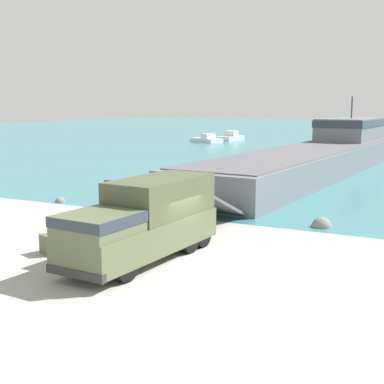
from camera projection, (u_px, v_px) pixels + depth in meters
ground_plane at (180, 255)px, 23.06m from camera, size 240.00×240.00×0.00m
landing_craft at (319, 153)px, 50.82m from camera, size 10.15×45.12×7.18m
military_truck at (144, 220)px, 22.17m from camera, size 3.20×8.33×3.31m
soldier_on_ramp at (110, 220)px, 24.92m from camera, size 0.49×0.47×1.83m
moored_boat_a at (207, 139)px, 88.24m from camera, size 5.88×4.56×1.45m
moored_boat_b at (231, 137)px, 92.17m from camera, size 3.22×5.90×1.69m
mooring_bollard at (103, 206)px, 31.77m from camera, size 0.26×0.26×0.78m
cargo_crate at (55, 243)px, 23.30m from camera, size 1.16×1.26×0.86m
shoreline_rock_a at (321, 227)px, 28.25m from camera, size 1.06×1.06×1.06m
shoreline_rock_b at (60, 202)px, 35.32m from camera, size 0.67×0.67×0.67m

